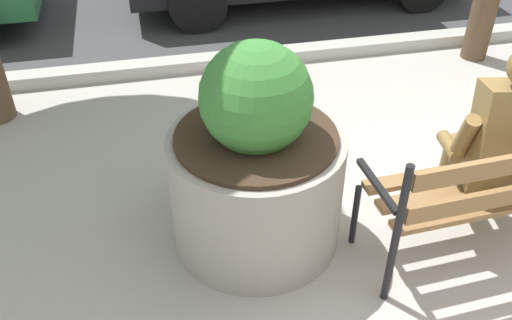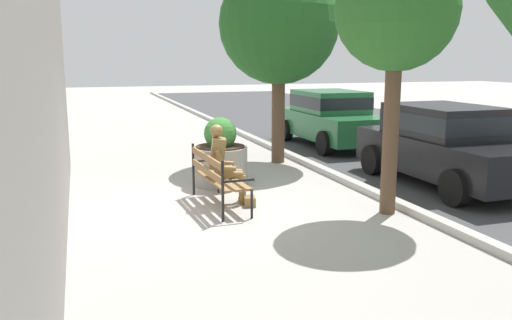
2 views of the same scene
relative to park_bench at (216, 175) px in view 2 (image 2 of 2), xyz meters
The scene contains 10 objects.
ground_plane 0.55m from the park_bench, 167.07° to the right, with size 80.00×80.00×0.00m, color #ADA8A0.
curb_stone 2.92m from the park_bench, 91.87° to the left, with size 60.00×0.20×0.12m, color #B2AFA8.
building_wall_behind 3.27m from the park_bench, 61.79° to the right, with size 12.00×0.50×3.82m, color gray.
park_bench is the anchor object (origin of this frame).
bronze_statue_seated 0.27m from the park_bench, 117.69° to the left, with size 0.74×0.79×1.37m.
concrete_planter 1.55m from the park_bench, 162.51° to the left, with size 1.05×1.05×1.34m.
street_tree_near_bench 4.88m from the park_bench, 144.61° to the left, with size 2.77×2.77×4.62m.
street_tree_down_street 3.84m from the park_bench, 63.33° to the left, with size 1.88×1.88×4.13m.
parked_car_green 6.97m from the park_bench, 138.01° to the left, with size 4.11×1.94×1.56m.
parked_car_black 4.67m from the park_bench, 91.42° to the left, with size 4.11×1.94×1.56m.
Camera 2 is at (8.63, -2.10, 2.46)m, focal length 37.64 mm.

